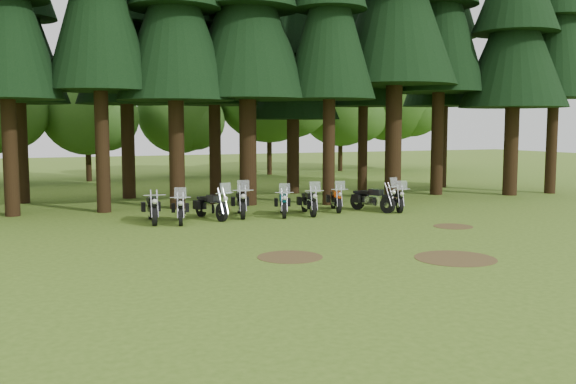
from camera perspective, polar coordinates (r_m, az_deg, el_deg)
name	(u,v)px	position (r m, az deg, el deg)	size (l,w,h in m)	color
ground	(350,238)	(20.67, 5.50, -4.06)	(120.00, 120.00, 0.00)	#44671C
pine_front_9	(516,8)	(35.55, 19.61, 15.19)	(5.44, 5.44, 15.89)	#312010
pine_back_4	(293,36)	(34.33, 0.46, 13.73)	(4.94, 4.94, 13.78)	#312010
pine_back_5	(364,10)	(36.08, 6.80, 15.76)	(3.94, 3.94, 16.33)	#312010
pine_back_6	(445,14)	(38.98, 13.79, 15.12)	(4.59, 4.59, 16.58)	#312010
decid_3	(92,111)	(43.18, -17.05, 6.89)	(6.12, 5.95, 7.65)	#312010
decid_4	(183,114)	(45.55, -9.30, 6.82)	(5.93, 5.76, 7.41)	#312010
decid_5	(275,89)	(47.21, -1.14, 9.12)	(8.45, 8.21, 10.56)	#312010
decid_6	(345,105)	(51.21, 5.13, 7.69)	(7.06, 6.86, 8.82)	#312010
decid_7	(396,93)	(53.50, 9.60, 8.65)	(8.44, 8.20, 10.55)	#312010
dirt_patch_0	(290,257)	(17.58, 0.17, -5.79)	(1.80, 1.80, 0.01)	#4C3D1E
dirt_patch_1	(453,226)	(23.58, 14.47, -2.98)	(1.40, 1.40, 0.01)	#4C3D1E
dirt_patch_2	(455,258)	(17.97, 14.65, -5.73)	(2.20, 2.20, 0.01)	#4C3D1E
motorcycle_0	(152,209)	(24.25, -11.97, -1.52)	(0.46, 2.38, 0.97)	black
motorcycle_1	(180,210)	(24.00, -9.54, -1.59)	(0.82, 2.24, 1.42)	black
motorcycle_2	(211,206)	(24.76, -6.84, -1.28)	(0.77, 2.35, 1.48)	black
motorcycle_3	(241,203)	(25.39, -4.19, -1.02)	(0.95, 2.43, 1.54)	black
motorcycle_4	(283,204)	(25.48, -0.44, -1.09)	(1.03, 2.16, 1.39)	black
motorcycle_5	(309,203)	(25.89, 1.87, -0.96)	(0.78, 2.27, 1.43)	black
motorcycle_6	(336,200)	(27.07, 4.29, -0.73)	(0.95, 2.11, 1.35)	black
motorcycle_7	(372,199)	(27.07, 7.52, -0.66)	(1.04, 2.33, 1.49)	black
motorcycle_8	(394,200)	(27.41, 9.44, -0.71)	(0.87, 2.14, 1.36)	black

